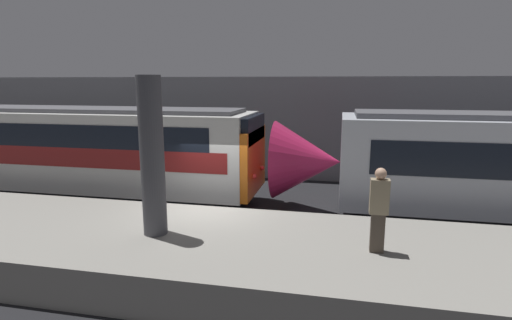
# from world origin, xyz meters

# --- Properties ---
(ground_plane) EXTENTS (120.00, 120.00, 0.00)m
(ground_plane) POSITION_xyz_m (0.00, 0.00, 0.00)
(ground_plane) COLOR black
(platform) EXTENTS (40.00, 4.32, 0.91)m
(platform) POSITION_xyz_m (0.00, -2.16, 0.45)
(platform) COLOR gray
(platform) RESTS_ON ground
(station_rear_barrier) EXTENTS (50.00, 0.15, 4.64)m
(station_rear_barrier) POSITION_xyz_m (0.00, 7.40, 2.32)
(station_rear_barrier) COLOR gray
(station_rear_barrier) RESTS_ON ground
(support_pillar_near) EXTENTS (0.55, 0.55, 3.65)m
(support_pillar_near) POSITION_xyz_m (-0.49, -2.26, 2.73)
(support_pillar_near) COLOR #47474C
(support_pillar_near) RESTS_ON platform
(train_boxy) EXTENTS (19.58, 3.02, 3.48)m
(train_boxy) POSITION_xyz_m (-8.83, 2.71, 1.78)
(train_boxy) COLOR black
(train_boxy) RESTS_ON ground
(person_waiting) EXTENTS (0.38, 0.24, 1.79)m
(person_waiting) POSITION_xyz_m (4.50, -2.26, 1.87)
(person_waiting) COLOR #473D33
(person_waiting) RESTS_ON platform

